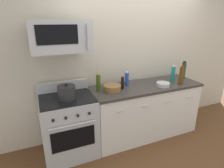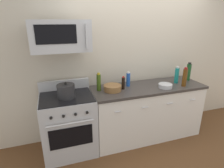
# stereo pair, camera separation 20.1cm
# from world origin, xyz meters

# --- Properties ---
(ground_plane) EXTENTS (5.95, 5.95, 0.00)m
(ground_plane) POSITION_xyz_m (0.00, 0.00, 0.00)
(ground_plane) COLOR brown
(back_wall) EXTENTS (4.96, 0.10, 2.70)m
(back_wall) POSITION_xyz_m (0.00, 0.41, 1.35)
(back_wall) COLOR beige
(back_wall) RESTS_ON ground_plane
(counter_unit) EXTENTS (1.87, 0.66, 0.92)m
(counter_unit) POSITION_xyz_m (0.00, -0.00, 0.46)
(counter_unit) COLOR silver
(counter_unit) RESTS_ON ground_plane
(range_oven) EXTENTS (0.76, 0.69, 1.07)m
(range_oven) POSITION_xyz_m (-1.31, 0.00, 0.47)
(range_oven) COLOR #B7BABF
(range_oven) RESTS_ON ground_plane
(microwave) EXTENTS (0.74, 0.44, 0.40)m
(microwave) POSITION_xyz_m (-1.31, 0.05, 1.75)
(microwave) COLOR #B7BABF
(bottle_wine_amber) EXTENTS (0.07, 0.07, 0.31)m
(bottle_wine_amber) POSITION_xyz_m (0.55, -0.18, 1.07)
(bottle_wine_amber) COLOR #59330F
(bottle_wine_amber) RESTS_ON countertop_slab
(bottle_wine_green) EXTENTS (0.08, 0.08, 0.32)m
(bottle_wine_green) POSITION_xyz_m (0.83, 0.07, 1.07)
(bottle_wine_green) COLOR #19471E
(bottle_wine_green) RESTS_ON countertop_slab
(bottle_sparkling_teal) EXTENTS (0.07, 0.07, 0.29)m
(bottle_sparkling_teal) POSITION_xyz_m (0.53, -0.00, 1.06)
(bottle_sparkling_teal) COLOR #197F7A
(bottle_sparkling_teal) RESTS_ON countertop_slab
(bottle_soda_blue) EXTENTS (0.06, 0.06, 0.24)m
(bottle_soda_blue) POSITION_xyz_m (-0.31, 0.11, 1.03)
(bottle_soda_blue) COLOR #1E4CA5
(bottle_soda_blue) RESTS_ON countertop_slab
(bottle_soy_sauce_dark) EXTENTS (0.05, 0.05, 0.21)m
(bottle_soy_sauce_dark) POSITION_xyz_m (-0.44, 0.01, 1.02)
(bottle_soy_sauce_dark) COLOR black
(bottle_soy_sauce_dark) RESTS_ON countertop_slab
(bottle_olive_oil) EXTENTS (0.06, 0.06, 0.28)m
(bottle_olive_oil) POSITION_xyz_m (-0.81, 0.07, 1.05)
(bottle_olive_oil) COLOR #385114
(bottle_olive_oil) RESTS_ON countertop_slab
(bowl_steel_prep) EXTENTS (0.21, 0.21, 0.06)m
(bowl_steel_prep) POSITION_xyz_m (0.22, -0.14, 0.95)
(bowl_steel_prep) COLOR #B2B5BA
(bowl_steel_prep) RESTS_ON countertop_slab
(bowl_wooden_salad) EXTENTS (0.27, 0.27, 0.09)m
(bowl_wooden_salad) POSITION_xyz_m (-0.62, 0.00, 0.97)
(bowl_wooden_salad) COLOR brown
(bowl_wooden_salad) RESTS_ON countertop_slab
(stockpot) EXTENTS (0.24, 0.24, 0.22)m
(stockpot) POSITION_xyz_m (-1.31, -0.05, 1.02)
(stockpot) COLOR #262628
(stockpot) RESTS_ON range_oven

